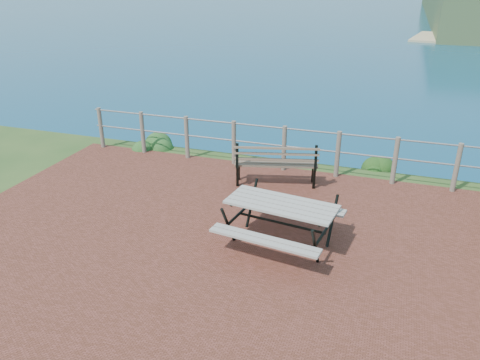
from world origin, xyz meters
name	(u,v)px	position (x,y,z in m)	size (l,w,h in m)	color
ground	(233,248)	(0.00, 0.00, 0.00)	(10.00, 7.00, 0.12)	brown
safety_railing	(284,146)	(0.00, 3.35, 0.57)	(9.40, 0.10, 1.00)	#6B5B4C
picnic_table	(281,219)	(0.68, 0.35, 0.46)	(1.78, 1.47, 0.72)	#9B948B
park_bench	(276,157)	(0.03, 2.56, 0.62)	(1.71, 0.81, 0.94)	brown
shrub_lip_west	(155,147)	(-3.40, 3.80, 0.00)	(0.78, 0.78, 0.53)	#1E5120
shrub_lip_east	(381,166)	(2.02, 4.31, 0.00)	(0.67, 0.67, 0.37)	#154214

